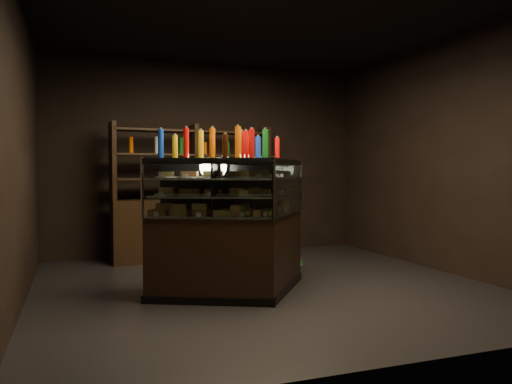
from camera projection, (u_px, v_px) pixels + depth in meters
ground at (264, 286)px, 5.70m from camera, size 5.00×5.00×0.00m
room_shell at (264, 115)px, 5.62m from camera, size 5.02×5.02×3.01m
display_case at (238, 248)px, 5.32m from camera, size 1.97×1.46×1.45m
food_display at (238, 191)px, 5.29m from camera, size 1.61×1.07×0.45m
bottles_top at (237, 146)px, 5.28m from camera, size 1.44×0.93×0.30m
potted_conifer at (289, 245)px, 6.11m from camera, size 0.34×0.34×0.72m
back_shelving at (194, 218)px, 7.48m from camera, size 2.43×0.59×2.00m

